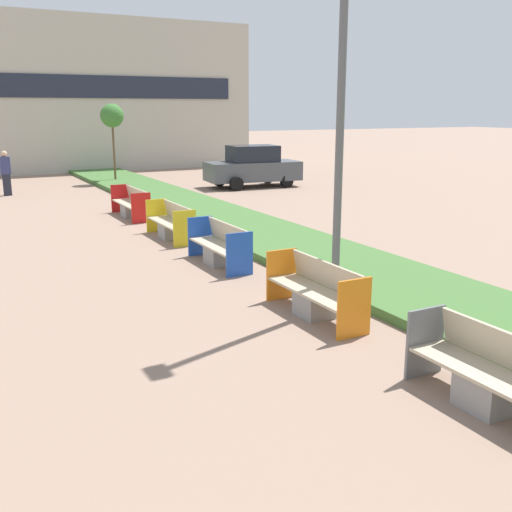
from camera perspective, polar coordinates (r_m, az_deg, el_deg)
The scene contains 11 objects.
planter_grass_strip at distance 12.15m, azimuth 12.91°, elevation -2.57°, with size 2.80×120.00×0.18m.
building_backdrop at distance 38.03m, azimuth -15.42°, elevation 14.49°, with size 17.87×6.29×8.40m.
bench_grey_frame at distance 7.67m, azimuth 21.34°, elevation -10.87°, with size 0.65×2.11×0.94m.
bench_orange_frame at distance 10.24m, azimuth 5.75°, elevation -3.72°, with size 0.65×2.26×0.94m.
bench_blue_frame at distance 13.57m, azimuth -3.44°, elevation 0.70°, with size 0.65×2.19×0.94m.
bench_yellow_frame at distance 16.48m, azimuth -8.06°, elevation 2.94°, with size 0.65×2.25×0.94m.
bench_red_frame at distance 20.02m, azimuth -11.77°, elevation 4.72°, with size 0.65×2.43×0.94m.
street_lamp_post at distance 10.40m, azimuth 8.22°, elevation 17.84°, with size 0.24×0.44×7.63m.
sapling_tree_far at distance 29.42m, azimuth -13.55°, elevation 12.80°, with size 1.08×1.08×3.69m.
pedestrian_walking at distance 26.56m, azimuth -22.74°, elevation 7.33°, with size 0.53×0.24×1.81m.
parked_car_distant at distance 27.29m, azimuth -0.31°, elevation 8.51°, with size 4.36×2.19×1.86m.
Camera 1 is at (-4.50, 3.22, 3.45)m, focal length 42.00 mm.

